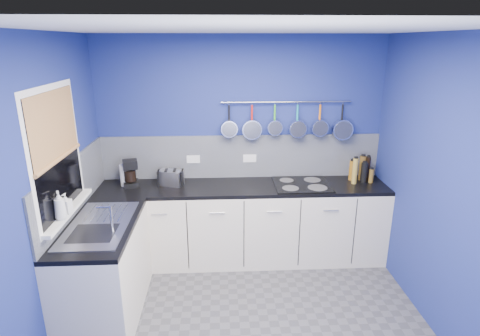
{
  "coord_description": "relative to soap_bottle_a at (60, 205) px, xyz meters",
  "views": [
    {
      "loc": [
        -0.24,
        -2.86,
        2.42
      ],
      "look_at": [
        -0.05,
        0.75,
        1.25
      ],
      "focal_mm": 29.37,
      "sensor_mm": 36.0,
      "label": 1
    }
  ],
  "objects": [
    {
      "name": "wall_front",
      "position": [
        1.53,
        -1.61,
        0.08
      ],
      "size": [
        3.2,
        0.02,
        2.5
      ],
      "primitive_type": "cube",
      "color": "navy",
      "rests_on": "ground"
    },
    {
      "name": "wall_right",
      "position": [
        3.14,
        -0.1,
        0.08
      ],
      "size": [
        0.02,
        3.0,
        2.5
      ],
      "primitive_type": "cube",
      "color": "navy",
      "rests_on": "ground"
    },
    {
      "name": "wall_left",
      "position": [
        -0.08,
        -0.1,
        0.08
      ],
      "size": [
        0.02,
        3.0,
        2.5
      ],
      "primitive_type": "cube",
      "color": "navy",
      "rests_on": "ground"
    },
    {
      "name": "cabinet_run_back",
      "position": [
        1.53,
        1.1,
        -0.74
      ],
      "size": [
        3.2,
        0.6,
        0.86
      ],
      "primitive_type": "cube",
      "color": "beige",
      "rests_on": "ground"
    },
    {
      "name": "cabinet_run_left",
      "position": [
        0.23,
        0.2,
        -0.74
      ],
      "size": [
        0.6,
        1.2,
        0.86
      ],
      "primitive_type": "cube",
      "color": "beige",
      "rests_on": "ground"
    },
    {
      "name": "condiment_2",
      "position": [
        2.79,
        1.22,
        -0.16
      ],
      "size": [
        0.07,
        0.07,
        0.23
      ],
      "primitive_type": "cylinder",
      "color": "#8C5914",
      "rests_on": "worktop_back"
    },
    {
      "name": "canister",
      "position": [
        0.82,
        1.22,
        -0.21
      ],
      "size": [
        0.09,
        0.09,
        0.12
      ],
      "primitive_type": "cylinder",
      "rotation": [
        0.0,
        0.0,
        -0.03
      ],
      "color": "silver",
      "rests_on": "worktop_back"
    },
    {
      "name": "coffee_maker",
      "position": [
        0.31,
        1.15,
        -0.12
      ],
      "size": [
        0.2,
        0.22,
        0.29
      ],
      "primitive_type": null,
      "rotation": [
        0.0,
        0.0,
        0.26
      ],
      "color": "black",
      "rests_on": "worktop_back"
    },
    {
      "name": "condiment_4",
      "position": [
        2.9,
        1.13,
        -0.16
      ],
      "size": [
        0.07,
        0.07,
        0.23
      ],
      "primitive_type": "cylinder",
      "color": "black",
      "rests_on": "worktop_back"
    },
    {
      "name": "ceiling",
      "position": [
        1.53,
        -0.1,
        1.34
      ],
      "size": [
        3.2,
        3.0,
        0.02
      ],
      "primitive_type": "cube",
      "color": "white",
      "rests_on": "ground"
    },
    {
      "name": "socket_right",
      "position": [
        1.63,
        1.37,
        -0.04
      ],
      "size": [
        0.15,
        0.01,
        0.09
      ],
      "primitive_type": "cube",
      "color": "white",
      "rests_on": "backsplash_back"
    },
    {
      "name": "pan_5",
      "position": [
        2.67,
        1.34,
        0.4
      ],
      "size": [
        0.23,
        0.11,
        0.42
      ],
      "primitive_type": null,
      "color": "silver",
      "rests_on": "pot_rail"
    },
    {
      "name": "pan_4",
      "position": [
        2.41,
        1.34,
        0.42
      ],
      "size": [
        0.19,
        0.09,
        0.38
      ],
      "primitive_type": null,
      "color": "silver",
      "rests_on": "pot_rail"
    },
    {
      "name": "sink_unit",
      "position": [
        0.23,
        0.2,
        -0.27
      ],
      "size": [
        0.5,
        0.95,
        0.01
      ],
      "primitive_type": "cube",
      "color": "silver",
      "rests_on": "worktop_left"
    },
    {
      "name": "pan_3",
      "position": [
        2.16,
        1.34,
        0.42
      ],
      "size": [
        0.2,
        0.11,
        0.39
      ],
      "primitive_type": null,
      "color": "silver",
      "rests_on": "pot_rail"
    },
    {
      "name": "backsplash_left",
      "position": [
        -0.06,
        0.5,
        -0.02
      ],
      "size": [
        0.02,
        1.8,
        0.5
      ],
      "primitive_type": "cube",
      "color": "gray",
      "rests_on": "wall_left"
    },
    {
      "name": "toaster",
      "position": [
        0.74,
        1.16,
        -0.19
      ],
      "size": [
        0.29,
        0.23,
        0.17
      ],
      "primitive_type": "cube",
      "rotation": [
        0.0,
        0.0,
        -0.33
      ],
      "color": "silver",
      "rests_on": "worktop_back"
    },
    {
      "name": "bamboo_blind",
      "position": [
        -0.03,
        0.2,
        0.61
      ],
      "size": [
        0.01,
        0.9,
        0.55
      ],
      "primitive_type": "cube",
      "color": "#A58B4F",
      "rests_on": "wall_left"
    },
    {
      "name": "window_sill",
      "position": [
        -0.02,
        0.2,
        -0.13
      ],
      "size": [
        0.1,
        0.98,
        0.03
      ],
      "primitive_type": "cube",
      "color": "white",
      "rests_on": "wall_left"
    },
    {
      "name": "condiment_5",
      "position": [
        2.78,
        1.1,
        -0.12
      ],
      "size": [
        0.06,
        0.06,
        0.29
      ],
      "primitive_type": "cylinder",
      "color": "olive",
      "rests_on": "worktop_back"
    },
    {
      "name": "hob",
      "position": [
        2.19,
        1.08,
        -0.26
      ],
      "size": [
        0.61,
        0.54,
        0.01
      ],
      "primitive_type": "cube",
      "color": "black",
      "rests_on": "worktop_back"
    },
    {
      "name": "backsplash_back",
      "position": [
        1.53,
        1.38,
        -0.02
      ],
      "size": [
        3.2,
        0.02,
        0.5
      ],
      "primitive_type": "cube",
      "color": "gray",
      "rests_on": "wall_back"
    },
    {
      "name": "condiment_3",
      "position": [
        2.98,
        1.12,
        -0.19
      ],
      "size": [
        0.05,
        0.05,
        0.16
      ],
      "primitive_type": "cylinder",
      "color": "brown",
      "rests_on": "worktop_back"
    },
    {
      "name": "soap_bottle_a",
      "position": [
        0.0,
        0.0,
        0.0
      ],
      "size": [
        0.12,
        0.12,
        0.24
      ],
      "primitive_type": "imported",
      "rotation": [
        0.0,
        0.0,
        0.42
      ],
      "color": "white",
      "rests_on": "window_sill"
    },
    {
      "name": "paper_towel",
      "position": [
        0.24,
        1.17,
        -0.15
      ],
      "size": [
        0.12,
        0.12,
        0.24
      ],
      "primitive_type": "cylinder",
      "rotation": [
        0.0,
        0.0,
        0.12
      ],
      "color": "white",
      "rests_on": "worktop_back"
    },
    {
      "name": "wall_back",
      "position": [
        1.53,
        1.41,
        0.08
      ],
      "size": [
        3.2,
        0.02,
        2.5
      ],
      "primitive_type": "cube",
      "color": "navy",
      "rests_on": "ground"
    },
    {
      "name": "worktop_left",
      "position": [
        0.23,
        0.2,
        -0.29
      ],
      "size": [
        0.6,
        1.2,
        0.04
      ],
      "primitive_type": "cube",
      "color": "black",
      "rests_on": "cabinet_run_left"
    },
    {
      "name": "socket_left",
      "position": [
        0.98,
        1.37,
        -0.04
      ],
      "size": [
        0.15,
        0.01,
        0.09
      ],
      "primitive_type": "cube",
      "color": "white",
      "rests_on": "backsplash_back"
    },
    {
      "name": "pan_2",
      "position": [
        1.9,
        1.34,
        0.43
      ],
      "size": [
        0.17,
        0.1,
        0.36
      ],
      "primitive_type": null,
      "color": "silver",
      "rests_on": "pot_rail"
    },
    {
      "name": "pan_0",
      "position": [
        1.4,
        1.34,
        0.42
      ],
      "size": [
        0.19,
        0.1,
        0.38
      ],
      "primitive_type": null,
      "color": "silver",
      "rests_on": "pot_rail"
    },
    {
      "name": "window_glass",
      "position": [
        -0.04,
        0.2,
        0.38
      ],
      "size": [
        0.01,
        0.9,
        1.0
      ],
      "primitive_type": "cube",
      "color": "black",
      "rests_on": "wall_left"
    },
    {
      "name": "pot_rail",
      "position": [
        2.03,
        1.35,
        0.61
      ],
      "size": [
        1.45,
        0.02,
        0.02
      ],
      "primitive_type": "cylinder",
      "rotation": [
        0.0,
        1.57,
        0.0
      ],
      "color": "silver",
      "rests_on": "wall_back"
    },
    {
      "name": "window_frame",
      "position": [
        -0.05,
        0.2,
        0.38
      ],
      "size": [
        0.01,
        1.0,
        1.1
      ],
      "primitive_type": "cube",
      "color": "white",
      "rests_on": "wall_left"
    },
    {
      "name": "pan_1",
      "position": [
        1.65,
        1.34,
        0.4
      ],
      "size": [
        0.22,
        0.07,
        0.41
      ],
      "primitive_type": null,
      "color": "silver",
      "rests_on": "pot_rail"
    },
    {
      "name": "mixer_tap",
      "position": [
        0.39,
        0.02,
        -0.14
      ],
      "size": [
        0.12,
        0.08,
        0.26
      ],
      "primitive_type": null,
      "color": "silver",
      "rests_on": "worktop_left"
    },
    {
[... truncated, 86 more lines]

